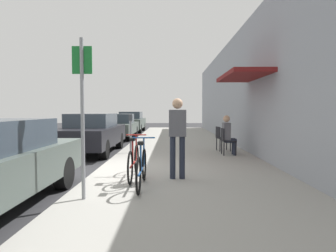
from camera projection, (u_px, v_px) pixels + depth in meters
ground_plane at (96, 175)px, 7.13m from camera, size 60.00×60.00×0.00m
sidewalk_slab at (185, 159)px, 9.10m from camera, size 4.50×32.00×0.12m
building_facade at (263, 84)px, 8.95m from camera, size 1.40×32.00×4.74m
parked_car_1 at (92, 133)px, 10.76m from camera, size 1.80×4.40×1.45m
parked_car_2 at (118, 126)px, 16.21m from camera, size 1.80×4.40×1.38m
parked_car_3 at (131, 122)px, 21.46m from camera, size 1.80×4.40×1.49m
parking_meter at (131, 130)px, 9.98m from camera, size 0.12×0.10×1.32m
street_sign at (82, 106)px, 4.70m from camera, size 0.32×0.06×2.60m
bicycle_0 at (142, 168)px, 5.52m from camera, size 0.46×1.71×0.90m
bicycle_1 at (134, 162)px, 6.22m from camera, size 0.46×1.71×0.90m
cafe_chair_0 at (226, 139)px, 9.52m from camera, size 0.45×0.45×0.87m
seated_patron_0 at (228, 134)px, 9.51m from camera, size 0.43×0.36×1.29m
cafe_chair_1 at (221, 137)px, 10.46m from camera, size 0.50×0.50×0.87m
pedestrian_standing at (177, 132)px, 6.15m from camera, size 0.36×0.22×1.70m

